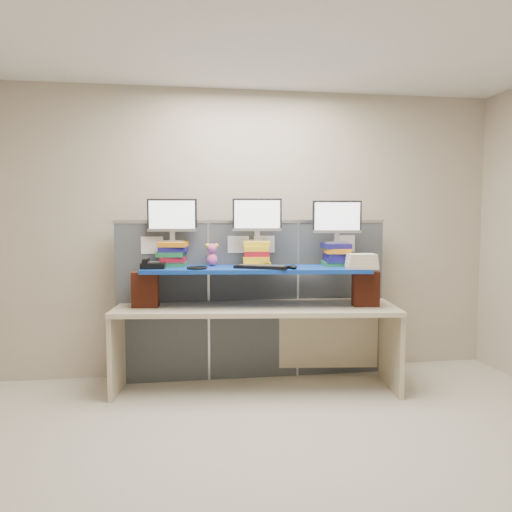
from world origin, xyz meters
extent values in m
cube|color=#BCAF9B|center=(0.00, 0.00, 1.40)|extent=(5.00, 4.00, 2.80)
cube|color=beige|center=(0.00, 0.00, 0.00)|extent=(5.00, 4.00, 0.01)
cube|color=white|center=(0.00, 0.00, 2.80)|extent=(5.00, 4.00, 0.01)
cube|color=#40454B|center=(-0.87, 1.78, 0.75)|extent=(0.85, 0.05, 1.50)
cube|color=#40454B|center=(0.00, 1.78, 0.75)|extent=(0.85, 0.05, 1.50)
cube|color=#40454B|center=(0.87, 1.78, 0.75)|extent=(0.85, 0.05, 1.50)
cube|color=#B6B9BD|center=(0.00, 1.78, 1.51)|extent=(2.60, 0.06, 0.03)
cube|color=white|center=(-0.95, 1.75, 1.30)|extent=(0.20, 0.00, 0.16)
cube|color=white|center=(-0.15, 1.75, 1.30)|extent=(0.20, 0.00, 0.16)
cube|color=white|center=(0.10, 1.75, 1.30)|extent=(0.20, 0.00, 0.16)
cube|color=white|center=(0.90, 1.75, 1.30)|extent=(0.20, 0.00, 0.16)
cube|color=beige|center=(-0.02, 1.46, 0.74)|extent=(2.58, 1.04, 0.04)
cube|color=beige|center=(-1.25, 1.62, 0.36)|extent=(0.13, 0.68, 0.72)
cube|color=beige|center=(1.20, 1.31, 0.36)|extent=(0.13, 0.68, 0.72)
cube|color=maroon|center=(-1.00, 1.54, 0.92)|extent=(0.24, 0.15, 0.31)
cube|color=maroon|center=(0.94, 1.29, 0.92)|extent=(0.24, 0.15, 0.31)
cube|color=navy|center=(-0.02, 1.46, 1.09)|extent=(2.04, 0.75, 0.04)
cube|color=#1E713C|center=(-0.75, 1.68, 1.13)|extent=(0.24, 0.28, 0.04)
cube|color=#AD1325|center=(-0.76, 1.68, 1.18)|extent=(0.24, 0.29, 0.05)
cube|color=#1E713C|center=(-0.77, 1.69, 1.22)|extent=(0.28, 0.32, 0.04)
cube|color=navy|center=(-0.75, 1.68, 1.27)|extent=(0.28, 0.31, 0.05)
cube|color=orange|center=(-0.75, 1.67, 1.31)|extent=(0.29, 0.31, 0.04)
cube|color=yellow|center=(0.00, 1.57, 1.13)|extent=(0.27, 0.32, 0.04)
cube|color=yellow|center=(0.00, 1.58, 1.18)|extent=(0.28, 0.33, 0.05)
cube|color=#AD1325|center=(0.00, 1.59, 1.23)|extent=(0.27, 0.33, 0.05)
cube|color=yellow|center=(0.00, 1.58, 1.27)|extent=(0.26, 0.30, 0.04)
cube|color=yellow|center=(0.01, 1.58, 1.32)|extent=(0.28, 0.30, 0.04)
cube|color=#1E713C|center=(0.73, 1.50, 1.13)|extent=(0.27, 0.30, 0.04)
cube|color=navy|center=(0.73, 1.49, 1.17)|extent=(0.26, 0.30, 0.03)
cube|color=navy|center=(0.74, 1.49, 1.21)|extent=(0.24, 0.30, 0.04)
cube|color=orange|center=(0.73, 1.48, 1.25)|extent=(0.26, 0.31, 0.05)
cube|color=navy|center=(0.73, 1.50, 1.30)|extent=(0.25, 0.32, 0.05)
cube|color=#949499|center=(-0.76, 1.68, 1.34)|extent=(0.21, 0.15, 0.01)
cube|color=#949499|center=(-0.76, 1.68, 1.39)|extent=(0.05, 0.04, 0.08)
cube|color=black|center=(-0.76, 1.68, 1.58)|extent=(0.45, 0.09, 0.30)
cube|color=white|center=(-0.76, 1.66, 1.58)|extent=(0.41, 0.06, 0.26)
cube|color=#949499|center=(0.00, 1.58, 1.34)|extent=(0.21, 0.15, 0.01)
cube|color=#949499|center=(0.00, 1.58, 1.39)|extent=(0.05, 0.04, 0.08)
cube|color=black|center=(0.00, 1.58, 1.58)|extent=(0.45, 0.09, 0.30)
cube|color=white|center=(0.00, 1.56, 1.58)|extent=(0.41, 0.06, 0.26)
cube|color=#949499|center=(0.73, 1.49, 1.33)|extent=(0.21, 0.15, 0.01)
cube|color=#949499|center=(0.73, 1.49, 1.37)|extent=(0.05, 0.04, 0.08)
cube|color=black|center=(0.73, 1.49, 1.56)|extent=(0.45, 0.09, 0.30)
cube|color=white|center=(0.73, 1.47, 1.56)|extent=(0.41, 0.06, 0.26)
cube|color=black|center=(0.01, 1.34, 1.12)|extent=(0.49, 0.35, 0.03)
cube|color=#2B2C2E|center=(0.01, 1.34, 1.14)|extent=(0.41, 0.28, 0.00)
ellipsoid|color=black|center=(0.27, 1.26, 1.13)|extent=(0.11, 0.13, 0.04)
cube|color=black|center=(-0.93, 1.49, 1.14)|extent=(0.22, 0.20, 0.05)
cube|color=#2B2C2E|center=(-0.93, 1.49, 1.17)|extent=(0.11, 0.11, 0.01)
cube|color=black|center=(-0.99, 1.49, 1.18)|extent=(0.06, 0.19, 0.04)
torus|color=black|center=(-0.55, 1.39, 1.12)|extent=(0.21, 0.21, 0.02)
ellipsoid|color=#DB5397|center=(-0.41, 1.64, 1.17)|extent=(0.10, 0.09, 0.11)
sphere|color=#DB5397|center=(-0.41, 1.64, 1.27)|extent=(0.09, 0.09, 0.09)
sphere|color=yellow|center=(-0.45, 1.64, 1.30)|extent=(0.04, 0.04, 0.04)
sphere|color=yellow|center=(-0.37, 1.64, 1.30)|extent=(0.04, 0.04, 0.04)
cube|color=beige|center=(0.87, 1.21, 1.13)|extent=(0.30, 0.26, 0.03)
cube|color=beige|center=(0.87, 1.21, 1.16)|extent=(0.29, 0.24, 0.03)
cube|color=beige|center=(0.87, 1.21, 1.19)|extent=(0.27, 0.23, 0.03)
cube|color=beige|center=(0.87, 1.21, 1.22)|extent=(0.26, 0.22, 0.03)
camera|label=1|loc=(-0.69, -2.93, 1.57)|focal=35.00mm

